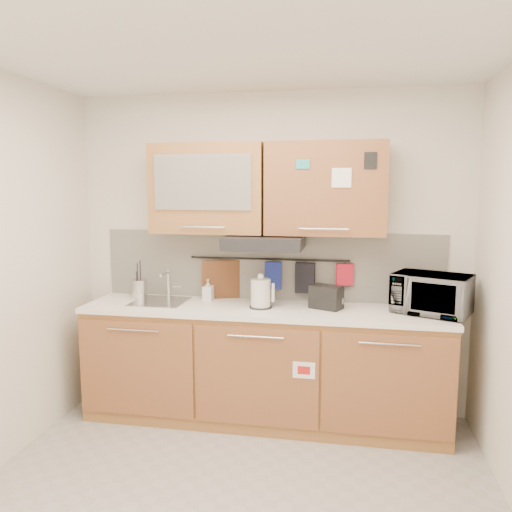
% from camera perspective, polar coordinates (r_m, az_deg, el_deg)
% --- Properties ---
extents(ceiling, '(3.20, 3.20, 0.00)m').
position_cam_1_polar(ceiling, '(2.72, -3.73, 24.04)').
color(ceiling, white).
rests_on(ceiling, wall_back).
extents(wall_back, '(3.20, 0.00, 3.20)m').
position_cam_1_polar(wall_back, '(4.12, 1.53, 0.29)').
color(wall_back, silver).
rests_on(wall_back, ground).
extents(base_cabinet, '(2.80, 0.64, 0.88)m').
position_cam_1_polar(base_cabinet, '(4.04, 0.79, -12.96)').
color(base_cabinet, '#AA6F3C').
rests_on(base_cabinet, floor).
extents(countertop, '(2.82, 0.62, 0.04)m').
position_cam_1_polar(countertop, '(3.89, 0.80, -6.15)').
color(countertop, white).
rests_on(countertop, base_cabinet).
extents(backsplash, '(2.80, 0.02, 0.56)m').
position_cam_1_polar(backsplash, '(4.12, 1.50, -1.11)').
color(backsplash, silver).
rests_on(backsplash, countertop).
extents(upper_cabinets, '(1.82, 0.37, 0.70)m').
position_cam_1_polar(upper_cabinets, '(3.91, 1.08, 7.69)').
color(upper_cabinets, '#AA6F3C').
rests_on(upper_cabinets, wall_back).
extents(range_hood, '(0.60, 0.46, 0.10)m').
position_cam_1_polar(range_hood, '(3.86, 0.96, 1.58)').
color(range_hood, black).
rests_on(range_hood, upper_cabinets).
extents(sink, '(0.42, 0.40, 0.26)m').
position_cam_1_polar(sink, '(4.13, -10.90, -5.14)').
color(sink, silver).
rests_on(sink, countertop).
extents(utensil_rail, '(1.30, 0.02, 0.02)m').
position_cam_1_polar(utensil_rail, '(4.08, 1.42, -0.36)').
color(utensil_rail, black).
rests_on(utensil_rail, backsplash).
extents(utensil_crock, '(0.17, 0.17, 0.32)m').
position_cam_1_polar(utensil_crock, '(4.28, -13.14, -3.66)').
color(utensil_crock, '#BABABF').
rests_on(utensil_crock, countertop).
extents(kettle, '(0.19, 0.17, 0.27)m').
position_cam_1_polar(kettle, '(3.84, 0.55, -4.38)').
color(kettle, silver).
rests_on(kettle, countertop).
extents(toaster, '(0.27, 0.22, 0.18)m').
position_cam_1_polar(toaster, '(3.86, 8.03, -4.64)').
color(toaster, black).
rests_on(toaster, countertop).
extents(microwave, '(0.63, 0.54, 0.29)m').
position_cam_1_polar(microwave, '(3.89, 19.42, -4.10)').
color(microwave, '#999999').
rests_on(microwave, countertop).
extents(soap_bottle, '(0.08, 0.09, 0.18)m').
position_cam_1_polar(soap_bottle, '(4.12, -5.50, -3.87)').
color(soap_bottle, '#999999').
rests_on(soap_bottle, countertop).
extents(cutting_board, '(0.30, 0.12, 0.39)m').
position_cam_1_polar(cutting_board, '(4.18, -4.03, -3.14)').
color(cutting_board, brown).
rests_on(cutting_board, utensil_rail).
extents(oven_mitt, '(0.14, 0.06, 0.22)m').
position_cam_1_polar(oven_mitt, '(4.08, 1.94, -2.24)').
color(oven_mitt, navy).
rests_on(oven_mitt, utensil_rail).
extents(dark_pouch, '(0.16, 0.06, 0.25)m').
position_cam_1_polar(dark_pouch, '(4.05, 5.63, -2.51)').
color(dark_pouch, black).
rests_on(dark_pouch, utensil_rail).
extents(pot_holder, '(0.14, 0.07, 0.17)m').
position_cam_1_polar(pot_holder, '(4.03, 10.13, -2.11)').
color(pot_holder, red).
rests_on(pot_holder, utensil_rail).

